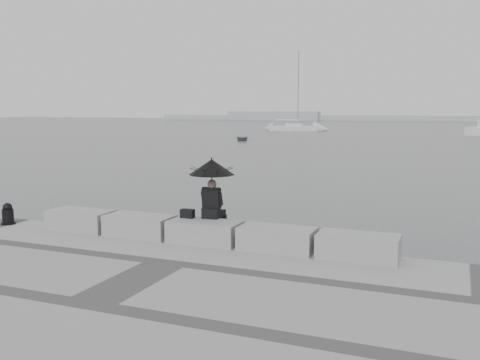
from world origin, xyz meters
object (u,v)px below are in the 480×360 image
at_px(mooring_bollard, 8,216).
at_px(dinghy, 242,138).
at_px(sailboat_left, 295,128).
at_px(seated_person, 212,176).

bearing_deg(mooring_bollard, dinghy, 104.52).
xyz_separation_m(sailboat_left, dinghy, (2.17, -28.12, -0.27)).
bearing_deg(sailboat_left, mooring_bollard, -81.97).
xyz_separation_m(mooring_bollard, sailboat_left, (-13.85, 73.24, -0.21)).
xyz_separation_m(seated_person, dinghy, (-17.25, 44.55, -1.73)).
xyz_separation_m(mooring_bollard, dinghy, (-11.68, 45.12, -0.49)).
relative_size(sailboat_left, dinghy, 4.34).
xyz_separation_m(seated_person, sailboat_left, (-19.42, 72.67, -1.46)).
height_order(seated_person, sailboat_left, sailboat_left).
bearing_deg(sailboat_left, seated_person, -77.71).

